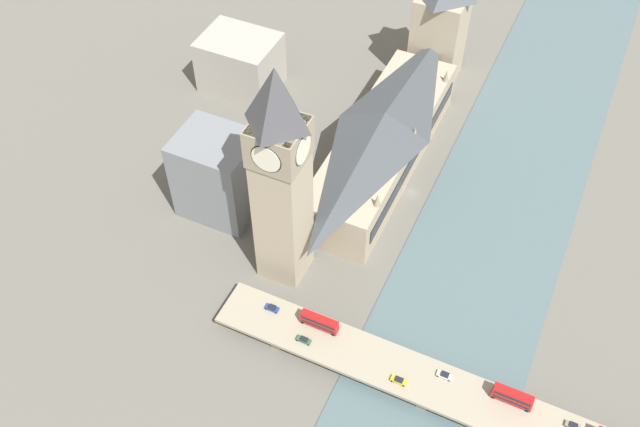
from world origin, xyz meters
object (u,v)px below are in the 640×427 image
Objects in this scene: car_northbound_lead at (304,340)px; car_southbound_mid at (399,380)px; double_decker_bus_lead at (319,322)px; car_southbound_lead at (573,426)px; car_northbound_mid at (444,375)px; victoria_tower at (439,29)px; parliament_hall at (383,140)px; clock_tower at (281,175)px; car_northbound_tail at (272,308)px; double_decker_bus_mid at (513,397)px; road_bridge at (430,384)px.

car_southbound_mid is at bearing 178.90° from car_northbound_lead.
double_decker_bus_lead reaches higher than car_southbound_lead.
double_decker_bus_lead is at bearing 0.12° from car_southbound_lead.
double_decker_bus_lead reaches higher than car_northbound_mid.
victoria_tower is at bearing -69.92° from car_northbound_mid.
car_southbound_mid is (-37.65, 81.92, -7.17)m from parliament_hall.
car_northbound_tail is (-5.33, 19.46, -37.04)m from clock_tower.
car_northbound_tail is at bearing 0.43° from car_southbound_lead.
car_southbound_mid is at bearing 13.90° from double_decker_bus_mid.
parliament_hall is 113.13m from car_southbound_lead.
double_decker_bus_mid is 17.04m from car_southbound_lead.
double_decker_bus_lead is 15.60m from car_northbound_tail.
victoria_tower reaches higher than parliament_hall.
car_northbound_lead is (37.85, 2.96, 1.65)m from road_bridge.
car_southbound_mid reaches higher than car_southbound_lead.
clock_tower is 7.09× the size of double_decker_bus_mid.
road_bridge is 39.02m from car_southbound_lead.
car_northbound_tail is 43.67m from car_southbound_mid.
double_decker_bus_lead is 2.81× the size of car_northbound_tail.
clock_tower reaches higher than car_southbound_lead.
double_decker_bus_lead is at bearing -14.15° from car_southbound_mid.
car_northbound_mid is at bearing 123.03° from parliament_hall.
car_southbound_mid is (30.03, 7.43, -1.97)m from double_decker_bus_mid.
parliament_hall reaches higher than road_bridge.
clock_tower is at bearing -11.13° from car_southbound_lead.
car_northbound_mid is at bearing 162.33° from clock_tower.
double_decker_bus_mid reaches higher than car_northbound_mid.
parliament_hall is 20.98× the size of car_northbound_mid.
double_decker_bus_mid is 73.25m from car_northbound_tail.
double_decker_bus_mid is (-67.74, 132.99, -15.52)m from victoria_tower.
car_northbound_tail is (13.47, -5.90, 0.05)m from car_northbound_lead.
clock_tower is at bearing -13.25° from double_decker_bus_mid.
car_southbound_lead is at bearing -179.57° from car_northbound_tail.
car_southbound_mid is at bearing 171.49° from car_northbound_tail.
road_bridge is at bearing 176.73° from car_northbound_tail.
double_decker_bus_lead is (-20.80, 18.94, -35.16)m from clock_tower.
road_bridge is 22.55m from double_decker_bus_mid.
victoria_tower reaches higher than car_southbound_mid.
car_southbound_mid is (-37.71, 140.42, -17.49)m from victoria_tower.
car_northbound_mid reaches higher than road_bridge.
double_decker_bus_mid is at bearing -0.96° from car_southbound_lead.
road_bridge is 29.00× the size of car_southbound_mid.
clock_tower is 18.95× the size of car_northbound_tail.
clock_tower is 116.66m from victoria_tower.
double_decker_bus_mid is at bearing -166.10° from car_southbound_mid.
double_decker_bus_mid is (-67.68, 74.49, -5.20)m from parliament_hall.
car_northbound_mid is 35.86m from car_southbound_lead.
double_decker_bus_mid is at bearing 132.26° from parliament_hall.
road_bridge is at bearing -156.51° from car_southbound_mid.
road_bridge is at bearing 174.49° from double_decker_bus_lead.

